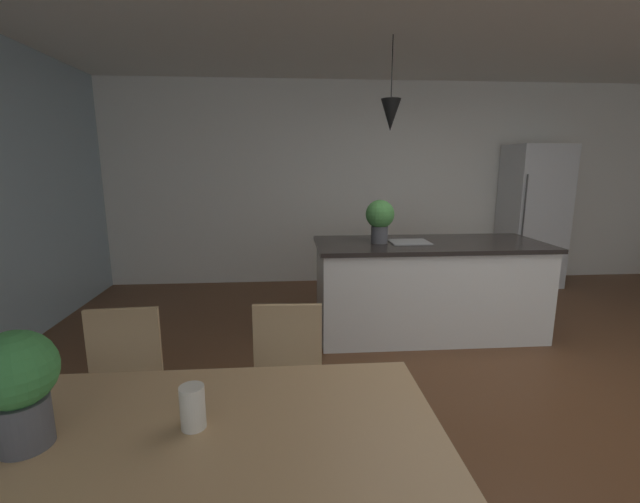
# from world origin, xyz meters

# --- Properties ---
(ground_plane) EXTENTS (10.00, 8.40, 0.04)m
(ground_plane) POSITION_xyz_m (0.00, 0.00, -0.02)
(ground_plane) COLOR brown
(wall_back_kitchen) EXTENTS (10.00, 0.12, 2.70)m
(wall_back_kitchen) POSITION_xyz_m (0.00, 3.26, 1.35)
(wall_back_kitchen) COLOR white
(wall_back_kitchen) RESTS_ON ground_plane
(dining_table) EXTENTS (1.91, 1.01, 0.76)m
(dining_table) POSITION_xyz_m (-2.08, -1.37, 0.69)
(dining_table) COLOR tan
(dining_table) RESTS_ON ground_plane
(chair_far_right) EXTENTS (0.42, 0.42, 0.87)m
(chair_far_right) POSITION_xyz_m (-1.65, -0.50, 0.47)
(chair_far_right) COLOR tan
(chair_far_right) RESTS_ON ground_plane
(chair_far_left) EXTENTS (0.42, 0.42, 0.87)m
(chair_far_left) POSITION_xyz_m (-2.52, -0.50, 0.47)
(chair_far_left) COLOR tan
(chair_far_left) RESTS_ON ground_plane
(kitchen_island) EXTENTS (2.14, 0.89, 0.91)m
(kitchen_island) POSITION_xyz_m (-0.30, 1.25, 0.46)
(kitchen_island) COLOR silver
(kitchen_island) RESTS_ON ground_plane
(refrigerator) EXTENTS (0.71, 0.67, 1.87)m
(refrigerator) POSITION_xyz_m (1.66, 2.86, 0.94)
(refrigerator) COLOR silver
(refrigerator) RESTS_ON ground_plane
(pendant_over_island_main) EXTENTS (0.18, 0.18, 0.79)m
(pendant_over_island_main) POSITION_xyz_m (-0.71, 1.25, 2.05)
(pendant_over_island_main) COLOR black
(potted_plant_on_island) EXTENTS (0.26, 0.26, 0.40)m
(potted_plant_on_island) POSITION_xyz_m (-0.78, 1.25, 1.14)
(potted_plant_on_island) COLOR #4C4C51
(potted_plant_on_island) RESTS_ON kitchen_island
(potted_plant_on_table) EXTENTS (0.24, 0.24, 0.38)m
(potted_plant_on_table) POSITION_xyz_m (-2.46, -1.34, 0.98)
(potted_plant_on_table) COLOR #4C4C51
(potted_plant_on_table) RESTS_ON dining_table
(vase_on_dining_table) EXTENTS (0.08, 0.08, 0.15)m
(vase_on_dining_table) POSITION_xyz_m (-1.96, -1.29, 0.83)
(vase_on_dining_table) COLOR silver
(vase_on_dining_table) RESTS_ON dining_table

